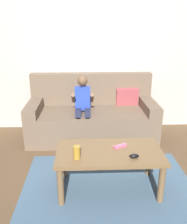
{
  "coord_description": "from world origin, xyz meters",
  "views": [
    {
      "loc": [
        -0.21,
        -1.98,
        1.57
      ],
      "look_at": [
        -0.1,
        0.72,
        0.6
      ],
      "focal_mm": 38.72,
      "sensor_mm": 36.0,
      "label": 1
    }
  ],
  "objects_px": {
    "nunchuk_black": "(134,156)",
    "person_seated_on_couch": "(83,105)",
    "couch": "(92,116)",
    "soda_can": "(77,152)",
    "coffee_table": "(109,157)",
    "game_remote_pink_near_edge": "(120,146)"
  },
  "relations": [
    {
      "from": "nunchuk_black",
      "to": "person_seated_on_couch",
      "type": "bearing_deg",
      "value": 111.07
    },
    {
      "from": "couch",
      "to": "nunchuk_black",
      "type": "height_order",
      "value": "couch"
    },
    {
      "from": "person_seated_on_couch",
      "to": "soda_can",
      "type": "bearing_deg",
      "value": -92.58
    },
    {
      "from": "coffee_table",
      "to": "game_remote_pink_near_edge",
      "type": "distance_m",
      "value": 0.16
    },
    {
      "from": "couch",
      "to": "soda_can",
      "type": "relative_size",
      "value": 14.87
    },
    {
      "from": "couch",
      "to": "game_remote_pink_near_edge",
      "type": "distance_m",
      "value": 1.22
    },
    {
      "from": "couch",
      "to": "game_remote_pink_near_edge",
      "type": "bearing_deg",
      "value": -78.85
    },
    {
      "from": "couch",
      "to": "game_remote_pink_near_edge",
      "type": "height_order",
      "value": "couch"
    },
    {
      "from": "couch",
      "to": "nunchuk_black",
      "type": "distance_m",
      "value": 1.45
    },
    {
      "from": "nunchuk_black",
      "to": "soda_can",
      "type": "relative_size",
      "value": 0.74
    },
    {
      "from": "game_remote_pink_near_edge",
      "to": "nunchuk_black",
      "type": "height_order",
      "value": "nunchuk_black"
    },
    {
      "from": "nunchuk_black",
      "to": "soda_can",
      "type": "bearing_deg",
      "value": 177.99
    },
    {
      "from": "game_remote_pink_near_edge",
      "to": "soda_can",
      "type": "xyz_separation_m",
      "value": [
        -0.43,
        -0.2,
        0.05
      ]
    },
    {
      "from": "couch",
      "to": "soda_can",
      "type": "height_order",
      "value": "couch"
    },
    {
      "from": "game_remote_pink_near_edge",
      "to": "nunchuk_black",
      "type": "distance_m",
      "value": 0.24
    },
    {
      "from": "coffee_table",
      "to": "nunchuk_black",
      "type": "distance_m",
      "value": 0.27
    },
    {
      "from": "game_remote_pink_near_edge",
      "to": "nunchuk_black",
      "type": "bearing_deg",
      "value": -65.3
    },
    {
      "from": "coffee_table",
      "to": "soda_can",
      "type": "bearing_deg",
      "value": -158.72
    },
    {
      "from": "person_seated_on_couch",
      "to": "game_remote_pink_near_edge",
      "type": "relative_size",
      "value": 6.6
    },
    {
      "from": "couch",
      "to": "soda_can",
      "type": "distance_m",
      "value": 1.41
    },
    {
      "from": "soda_can",
      "to": "person_seated_on_couch",
      "type": "bearing_deg",
      "value": 87.42
    },
    {
      "from": "person_seated_on_couch",
      "to": "coffee_table",
      "type": "height_order",
      "value": "person_seated_on_couch"
    }
  ]
}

